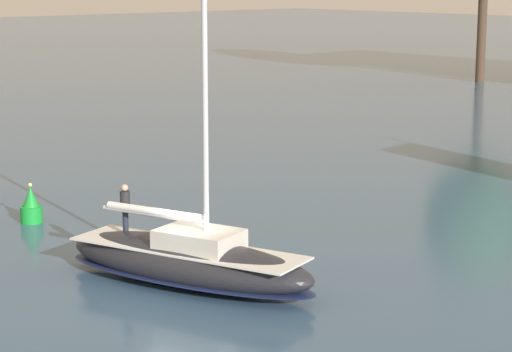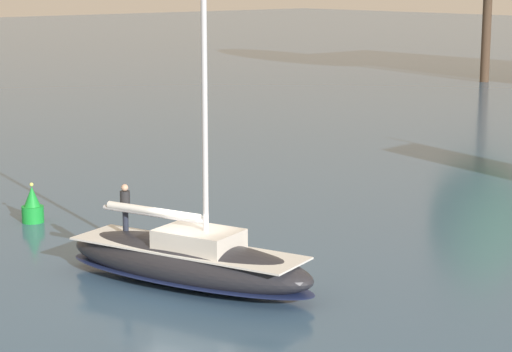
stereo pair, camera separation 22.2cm
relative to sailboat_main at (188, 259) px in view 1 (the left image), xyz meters
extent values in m
plane|color=#385675|center=(-0.02, -0.01, -0.88)|extent=(400.00, 400.00, 0.00)
cylinder|color=#4C3828|center=(-31.84, 60.36, 4.50)|extent=(0.86, 0.86, 10.76)
ellipsoid|color=#232328|center=(-0.02, -0.01, -0.09)|extent=(9.64, 5.24, 1.58)
ellipsoid|color=#19234C|center=(-0.02, -0.01, -0.52)|extent=(9.74, 5.30, 0.19)
cube|color=silver|center=(-0.02, -0.01, 0.38)|extent=(8.45, 4.52, 0.06)
cube|color=beige|center=(0.43, 0.13, 0.73)|extent=(3.02, 2.51, 0.65)
cylinder|color=silver|center=(0.69, 0.21, 6.21)|extent=(0.19, 0.19, 11.61)
cylinder|color=silver|center=(-1.30, -0.41, 1.33)|extent=(4.04, 1.39, 0.16)
cylinder|color=white|center=(-1.30, -0.41, 1.45)|extent=(3.67, 1.36, 0.25)
cylinder|color=#232838|center=(-2.77, -0.54, 0.83)|extent=(0.25, 0.25, 0.85)
cylinder|color=#262628|center=(-2.77, -0.54, 1.58)|extent=(0.43, 0.43, 0.65)
sphere|color=tan|center=(-2.77, -0.54, 2.03)|extent=(0.24, 0.24, 0.24)
cylinder|color=green|center=(-10.98, 0.41, -0.54)|extent=(0.90, 0.90, 0.68)
cone|color=green|center=(-10.98, 0.41, 0.21)|extent=(0.68, 0.68, 0.83)
sphere|color=#F2F266|center=(-10.98, 0.41, 0.71)|extent=(0.16, 0.16, 0.16)
camera|label=1|loc=(24.85, -19.32, 9.10)|focal=70.00mm
camera|label=2|loc=(25.00, -19.16, 9.10)|focal=70.00mm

